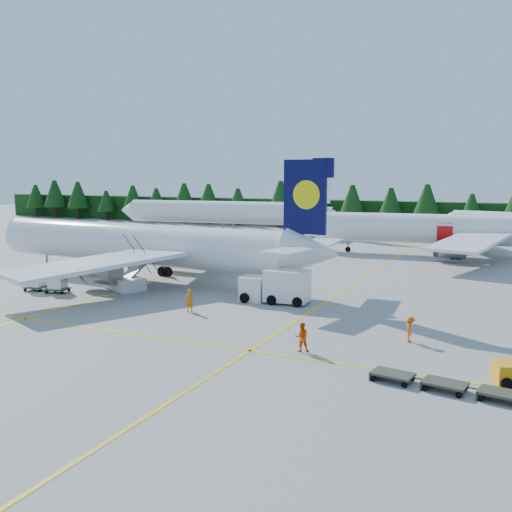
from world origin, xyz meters
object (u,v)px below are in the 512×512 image
at_px(airliner_red, 440,230).
at_px(service_truck, 275,286).
at_px(airstairs, 127,280).
at_px(airliner_navy, 130,244).

distance_m(airliner_red, service_truck, 38.72).
bearing_deg(service_truck, airstairs, 177.39).
relative_size(airliner_red, airstairs, 5.95).
relative_size(airliner_navy, airstairs, 6.15).
distance_m(airliner_red, airstairs, 45.87).
relative_size(airliner_navy, airliner_red, 1.03).
xyz_separation_m(airliner_red, service_truck, (-9.33, -37.51, -2.24)).
relative_size(airstairs, service_truck, 1.12).
bearing_deg(airstairs, airliner_red, 79.38).
bearing_deg(airliner_red, airliner_navy, -136.59).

